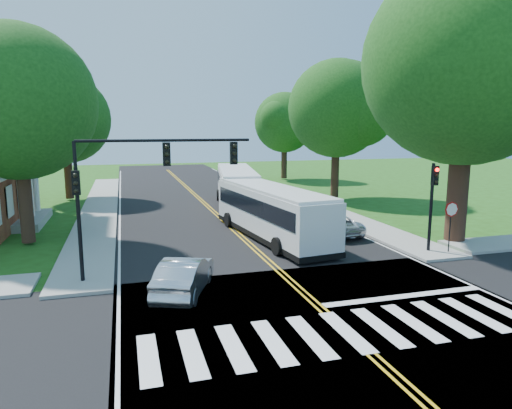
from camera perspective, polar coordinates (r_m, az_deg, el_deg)
name	(u,v)px	position (r m, az deg, el deg)	size (l,w,h in m)	color
ground	(339,325)	(15.37, 10.32, -14.62)	(140.00, 140.00, 0.00)	#214711
road	(222,219)	(31.77, -4.32, -1.80)	(14.00, 96.00, 0.01)	black
cross_road	(339,325)	(15.37, 10.32, -14.60)	(60.00, 12.00, 0.01)	black
center_line	(211,209)	(35.62, -5.66, -0.57)	(0.36, 70.00, 0.01)	gold
edge_line_w	(120,214)	(35.04, -16.65, -1.10)	(0.12, 70.00, 0.01)	silver
edge_line_e	(293,205)	(37.45, 4.61, -0.05)	(0.12, 70.00, 0.01)	silver
crosswalk	(346,331)	(14.96, 11.20, -15.28)	(12.60, 3.00, 0.01)	silver
stop_bar	(404,296)	(18.32, 18.04, -10.84)	(6.60, 0.40, 0.01)	silver
sidewalk_nw	(100,207)	(38.03, -18.90, -0.30)	(2.60, 40.00, 0.15)	gray
sidewalk_ne	(296,198)	(40.74, 5.08, 0.81)	(2.60, 40.00, 0.15)	gray
tree_ne_big	(467,62)	(27.10, 24.90, 15.85)	(10.80, 10.80, 14.91)	black
tree_west_near	(17,103)	(26.99, -27.69, 11.20)	(8.00, 8.00, 11.40)	black
tree_west_far	(65,119)	(42.73, -22.80, 9.83)	(7.60, 7.60, 10.67)	black
tree_east_mid	(337,109)	(40.68, 10.07, 11.68)	(8.40, 8.40, 11.93)	black
tree_east_far	(284,123)	(55.79, 3.58, 10.18)	(7.20, 7.20, 10.34)	black
signal_nw	(138,175)	(19.01, -14.53, 3.59)	(7.15, 0.46, 5.66)	black
signal_ne	(432,195)	(24.14, 21.20, 1.08)	(0.30, 0.46, 4.40)	black
stop_sign	(451,215)	(24.42, 23.21, -1.18)	(0.76, 0.08, 2.53)	black
bus_lead	(271,211)	(25.98, 1.85, -0.82)	(3.83, 11.65, 2.96)	silver
bus_follow	(237,187)	(35.77, -2.45, 2.15)	(4.63, 12.21, 3.09)	silver
hatchback	(184,275)	(17.77, -8.94, -8.73)	(1.49, 4.26, 1.40)	#B9BCC1
suv	(331,224)	(27.32, 9.38, -2.43)	(2.07, 4.49, 1.25)	silver
dark_sedan	(290,207)	(32.94, 4.24, -0.30)	(1.71, 4.20, 1.22)	black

